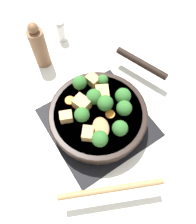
{
  "coord_description": "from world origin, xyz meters",
  "views": [
    {
      "loc": [
        -0.25,
        0.16,
        0.66
      ],
      "look_at": [
        0.0,
        0.0,
        0.08
      ],
      "focal_mm": 35.0,
      "sensor_mm": 36.0,
      "label": 1
    }
  ],
  "objects": [
    {
      "name": "ground_plane",
      "position": [
        0.0,
        0.0,
        0.0
      ],
      "size": [
        2.4,
        2.4,
        0.0
      ],
      "primitive_type": "plane",
      "color": "silver"
    },
    {
      "name": "front_burner_grate",
      "position": [
        0.0,
        0.0,
        0.01
      ],
      "size": [
        0.31,
        0.31,
        0.03
      ],
      "color": "black",
      "rests_on": "ground_plane"
    },
    {
      "name": "skillet_pan",
      "position": [
        0.0,
        -0.0,
        0.05
      ],
      "size": [
        0.33,
        0.43,
        0.05
      ],
      "color": "black",
      "rests_on": "front_burner_grate"
    },
    {
      "name": "wooden_spoon",
      "position": [
        -0.14,
        0.07,
        0.08
      ],
      "size": [
        0.26,
        0.25,
        0.02
      ],
      "color": "#A87A4C",
      "rests_on": "skillet_pan"
    },
    {
      "name": "tofu_cube_center_large",
      "position": [
        0.03,
        -0.04,
        0.1
      ],
      "size": [
        0.06,
        0.06,
        0.04
      ],
      "primitive_type": "cube",
      "rotation": [
        0.0,
        0.0,
        5.79
      ],
      "color": "tan",
      "rests_on": "skillet_pan"
    },
    {
      "name": "tofu_cube_near_handle",
      "position": [
        0.03,
        0.09,
        0.09
      ],
      "size": [
        0.04,
        0.04,
        0.03
      ],
      "primitive_type": "cube",
      "rotation": [
        0.0,
        0.0,
        4.31
      ],
      "color": "tan",
      "rests_on": "skillet_pan"
    },
    {
      "name": "tofu_cube_east_chunk",
      "position": [
        0.04,
        0.03,
        0.1
      ],
      "size": [
        0.06,
        0.05,
        0.04
      ],
      "primitive_type": "cube",
      "rotation": [
        0.0,
        0.0,
        0.32
      ],
      "color": "tan",
      "rests_on": "skillet_pan"
    },
    {
      "name": "tofu_cube_west_chunk",
      "position": [
        -0.05,
        0.06,
        0.09
      ],
      "size": [
        0.05,
        0.05,
        0.03
      ],
      "primitive_type": "cube",
      "rotation": [
        0.0,
        0.0,
        2.44
      ],
      "color": "tan",
      "rests_on": "skillet_pan"
    },
    {
      "name": "tofu_cube_back_piece",
      "position": [
        0.1,
        -0.04,
        0.09
      ],
      "size": [
        0.04,
        0.04,
        0.03
      ],
      "primitive_type": "cube",
      "rotation": [
        0.0,
        0.0,
        3.37
      ],
      "color": "tan",
      "rests_on": "skillet_pan"
    },
    {
      "name": "broccoli_floret_near_spoon",
      "position": [
        0.01,
        0.05,
        0.1
      ],
      "size": [
        0.04,
        0.04,
        0.05
      ],
      "color": "#709956",
      "rests_on": "skillet_pan"
    },
    {
      "name": "broccoli_floret_center_top",
      "position": [
        0.1,
        0.0,
        0.1
      ],
      "size": [
        0.04,
        0.04,
        0.05
      ],
      "color": "#709956",
      "rests_on": "skillet_pan"
    },
    {
      "name": "broccoli_floret_east_rim",
      "position": [
        -0.04,
        -0.06,
        0.11
      ],
      "size": [
        0.05,
        0.05,
        0.05
      ],
      "color": "#709956",
      "rests_on": "skillet_pan"
    },
    {
      "name": "broccoli_floret_west_rim",
      "position": [
        0.04,
        -0.01,
        0.11
      ],
      "size": [
        0.05,
        0.05,
        0.05
      ],
      "color": "#709956",
      "rests_on": "skillet_pan"
    },
    {
      "name": "broccoli_floret_north_edge",
      "position": [
        -0.0,
        -0.02,
        0.11
      ],
      "size": [
        0.05,
        0.05,
        0.05
      ],
      "color": "#709956",
      "rests_on": "skillet_pan"
    },
    {
      "name": "broccoli_floret_south_cluster",
      "position": [
        -0.01,
        -0.08,
        0.11
      ],
      "size": [
        0.05,
        0.05,
        0.05
      ],
      "color": "#709956",
      "rests_on": "skillet_pan"
    },
    {
      "name": "broccoli_floret_mid_floret",
      "position": [
        -0.09,
        -0.02,
        0.1
      ],
      "size": [
        0.04,
        0.04,
        0.05
      ],
      "color": "#709956",
      "rests_on": "skillet_pan"
    },
    {
      "name": "broccoli_floret_small_inner",
      "position": [
        0.07,
        -0.07,
        0.1
      ],
      "size": [
        0.03,
        0.03,
        0.04
      ],
      "color": "#709956",
      "rests_on": "skillet_pan"
    },
    {
      "name": "broccoli_floret_tall_stem",
      "position": [
        -0.08,
        0.05,
        0.11
      ],
      "size": [
        0.05,
        0.05,
        0.05
      ],
      "color": "#709956",
      "rests_on": "skillet_pan"
    },
    {
      "name": "carrot_slice_orange_thin",
      "position": [
        0.08,
        0.05,
        0.08
      ],
      "size": [
        0.03,
        0.03,
        0.01
      ],
      "primitive_type": "cylinder",
      "color": "orange",
      "rests_on": "skillet_pan"
    },
    {
      "name": "carrot_slice_near_center",
      "position": [
        -0.03,
        -0.03,
        0.08
      ],
      "size": [
        0.03,
        0.03,
        0.01
      ],
      "primitive_type": "cylinder",
      "color": "orange",
      "rests_on": "skillet_pan"
    },
    {
      "name": "pepper_mill",
      "position": [
        0.32,
        0.03,
        0.08
      ],
      "size": [
        0.05,
        0.05,
        0.18
      ],
      "color": "brown",
      "rests_on": "ground_plane"
    },
    {
      "name": "salt_shaker",
      "position": [
        0.39,
        -0.08,
        0.04
      ],
      "size": [
        0.04,
        0.04,
        0.09
      ],
      "color": "white",
      "rests_on": "ground_plane"
    }
  ]
}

